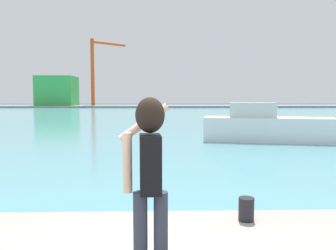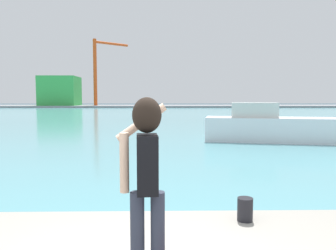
% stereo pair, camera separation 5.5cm
% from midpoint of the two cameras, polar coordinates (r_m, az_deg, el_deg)
% --- Properties ---
extents(ground_plane, '(220.00, 220.00, 0.00)m').
position_cam_midpoint_polar(ground_plane, '(52.89, -1.30, 2.06)').
color(ground_plane, '#334751').
extents(harbor_water, '(140.00, 100.00, 0.02)m').
position_cam_midpoint_polar(harbor_water, '(54.89, -1.30, 2.17)').
color(harbor_water, '#599EA8').
rests_on(harbor_water, ground_plane).
extents(far_shore_dock, '(140.00, 20.00, 0.49)m').
position_cam_midpoint_polar(far_shore_dock, '(94.86, -1.21, 3.37)').
color(far_shore_dock, gray).
rests_on(far_shore_dock, ground_plane).
extents(person_photographer, '(0.53, 0.55, 1.74)m').
position_cam_midpoint_polar(person_photographer, '(3.14, -3.40, -7.45)').
color(person_photographer, '#2D3342').
rests_on(person_photographer, quay_promenade).
extents(harbor_bollard, '(0.22, 0.22, 0.33)m').
position_cam_midpoint_polar(harbor_bollard, '(4.83, 13.81, -14.29)').
color(harbor_bollard, black).
rests_on(harbor_bollard, quay_promenade).
extents(boat_moored, '(7.41, 3.57, 2.17)m').
position_cam_midpoint_polar(boat_moored, '(18.95, 17.31, -0.29)').
color(boat_moored, white).
rests_on(boat_moored, harbor_water).
extents(warehouse_left, '(10.15, 9.07, 8.20)m').
position_cam_midpoint_polar(warehouse_left, '(97.20, -18.56, 5.72)').
color(warehouse_left, green).
rests_on(warehouse_left, far_shore_dock).
extents(port_crane, '(9.19, 7.30, 18.63)m').
position_cam_midpoint_polar(port_crane, '(94.88, -12.13, 10.18)').
color(port_crane, '#D84C19').
rests_on(port_crane, far_shore_dock).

